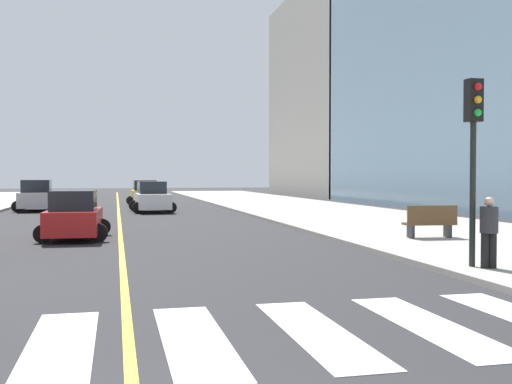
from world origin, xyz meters
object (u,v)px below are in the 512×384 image
car_yellow_nearest (145,194)px  car_white_second (152,198)px  park_bench (430,222)px  car_red_fifth (74,216)px  traffic_light_near_corner (474,134)px  pedestrian_waiting_east (489,229)px  car_silver_fourth (37,196)px

car_yellow_nearest → car_white_second: bearing=89.0°
car_yellow_nearest → park_bench: bearing=105.3°
car_red_fifth → park_bench: car_red_fifth is taller
car_red_fifth → traffic_light_near_corner: (9.65, -10.02, 2.44)m
car_red_fifth → pedestrian_waiting_east: size_ratio=2.42×
car_silver_fourth → park_bench: bearing=-57.4°
car_red_fifth → traffic_light_near_corner: bearing=-44.3°
park_bench → pedestrian_waiting_east: pedestrian_waiting_east is taller
car_white_second → pedestrian_waiting_east: size_ratio=2.66×
traffic_light_near_corner → pedestrian_waiting_east: traffic_light_near_corner is taller
car_yellow_nearest → car_white_second: size_ratio=1.00×
car_silver_fourth → traffic_light_near_corner: size_ratio=1.04×
car_silver_fourth → park_bench: (15.56, -22.59, -0.25)m
park_bench → pedestrian_waiting_east: size_ratio=1.11×
car_silver_fourth → park_bench: size_ratio=2.49×
car_red_fifth → pedestrian_waiting_east: pedestrian_waiting_east is taller
car_yellow_nearest → traffic_light_near_corner: size_ratio=0.99×
car_white_second → traffic_light_near_corner: size_ratio=1.00×
car_red_fifth → park_bench: size_ratio=2.18×
traffic_light_near_corner → park_bench: (2.38, 6.26, -2.57)m
car_red_fifth → pedestrian_waiting_east: 14.29m
car_silver_fourth → traffic_light_near_corner: bearing=-67.4°
car_white_second → car_silver_fourth: (-7.21, 2.99, 0.04)m
car_white_second → park_bench: car_white_second is taller
car_silver_fourth → car_red_fifth: bearing=-81.3°
car_silver_fourth → pedestrian_waiting_east: size_ratio=2.78×
car_yellow_nearest → car_white_second: (0.06, -8.34, -0.00)m
pedestrian_waiting_east → park_bench: bearing=-92.8°
car_yellow_nearest → car_silver_fourth: (-7.16, -5.36, 0.04)m
car_yellow_nearest → park_bench: 29.18m
car_silver_fourth → pedestrian_waiting_east: (13.41, -29.15, 0.12)m
traffic_light_near_corner → park_bench: size_ratio=2.40×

